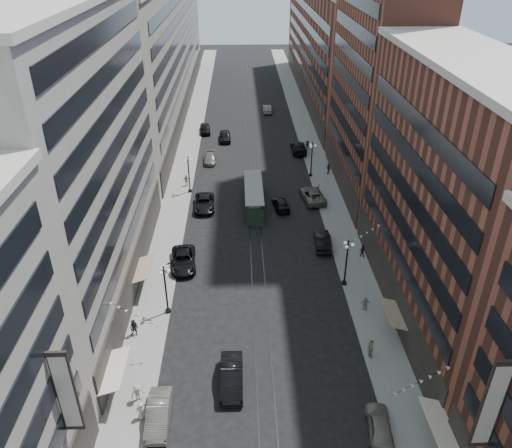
{
  "coord_description": "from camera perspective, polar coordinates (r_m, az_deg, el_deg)",
  "views": [
    {
      "loc": [
        -1.75,
        -10.92,
        32.66
      ],
      "look_at": [
        -0.14,
        36.84,
        5.0
      ],
      "focal_mm": 35.0,
      "sensor_mm": 36.0,
      "label": 1
    }
  ],
  "objects": [
    {
      "name": "car_13",
      "position": [
        92.87,
        -3.57,
        9.98
      ],
      "size": [
        2.22,
        5.12,
        1.72
      ],
      "primitive_type": "imported",
      "rotation": [
        0.0,
        0.0,
        0.04
      ],
      "color": "black",
      "rests_on": "ground"
    },
    {
      "name": "car_9",
      "position": [
        97.2,
        -5.85,
        10.79
      ],
      "size": [
        2.33,
        4.99,
        1.65
      ],
      "primitive_type": "imported",
      "rotation": [
        0.0,
        0.0,
        0.08
      ],
      "color": "black",
      "rests_on": "ground"
    },
    {
      "name": "car_8",
      "position": [
        83.71,
        -5.29,
        7.48
      ],
      "size": [
        2.1,
        4.83,
        1.38
      ],
      "primitive_type": "imported",
      "rotation": [
        0.0,
        0.0,
        0.03
      ],
      "color": "#636258",
      "rests_on": "ground"
    },
    {
      "name": "lamppost_sw_mid",
      "position": [
        72.63,
        -7.69,
        5.76
      ],
      "size": [
        1.03,
        1.14,
        5.52
      ],
      "color": "black",
      "rests_on": "sidewalk_west"
    },
    {
      "name": "rail_east",
      "position": [
        87.29,
        -0.19,
        8.1
      ],
      "size": [
        0.12,
        180.0,
        0.02
      ],
      "primitive_type": "cube",
      "color": "#2D2D33",
      "rests_on": "ground"
    },
    {
      "name": "sidewalk_east",
      "position": [
        88.16,
        6.59,
        8.17
      ],
      "size": [
        4.0,
        180.0,
        0.15
      ],
      "primitive_type": "cube",
      "color": "gray",
      "rests_on": "ground"
    },
    {
      "name": "car_extra_0",
      "position": [
        68.74,
        2.85,
        2.31
      ],
      "size": [
        2.55,
        4.97,
        1.38
      ],
      "primitive_type": "imported",
      "rotation": [
        0.0,
        0.0,
        3.28
      ],
      "color": "black",
      "rests_on": "ground"
    },
    {
      "name": "lamppost_se_mid",
      "position": [
        77.61,
        6.38,
        7.48
      ],
      "size": [
        1.03,
        1.14,
        5.52
      ],
      "color": "black",
      "rests_on": "sidewalk_east"
    },
    {
      "name": "pedestrian_extra_1",
      "position": [
        51.33,
        12.39,
        -8.87
      ],
      "size": [
        1.01,
        0.5,
        1.69
      ],
      "primitive_type": "imported",
      "rotation": [
        0.0,
        0.0,
        3.09
      ],
      "color": "#A39887",
      "rests_on": "sidewalk_east"
    },
    {
      "name": "pedestrian_9",
      "position": [
        88.46,
        5.9,
        8.93
      ],
      "size": [
        1.12,
        0.51,
        1.69
      ],
      "primitive_type": "imported",
      "rotation": [
        0.0,
        0.0,
        0.05
      ],
      "color": "black",
      "rests_on": "sidewalk_east"
    },
    {
      "name": "building_east_far",
      "position": [
        119.23,
        7.6,
        19.84
      ],
      "size": [
        8.0,
        72.0,
        24.0
      ],
      "primitive_type": "cube",
      "color": "brown",
      "rests_on": "ground"
    },
    {
      "name": "building_east_mid",
      "position": [
        47.89,
        21.36,
        2.3
      ],
      "size": [
        8.0,
        30.0,
        24.0
      ],
      "primitive_type": "cube",
      "color": "brown",
      "rests_on": "ground"
    },
    {
      "name": "car_7",
      "position": [
        69.0,
        -5.92,
        2.4
      ],
      "size": [
        2.93,
        5.92,
        1.62
      ],
      "primitive_type": "imported",
      "rotation": [
        0.0,
        0.0,
        0.04
      ],
      "color": "black",
      "rests_on": "ground"
    },
    {
      "name": "car_14",
      "position": [
        108.84,
        1.28,
        13.03
      ],
      "size": [
        1.68,
        4.78,
        1.57
      ],
      "primitive_type": "imported",
      "rotation": [
        0.0,
        0.0,
        3.14
      ],
      "color": "gray",
      "rests_on": "ground"
    },
    {
      "name": "streetcar",
      "position": [
        68.84,
        -0.27,
        3.07
      ],
      "size": [
        2.47,
        11.14,
        3.08
      ],
      "color": "#223525",
      "rests_on": "ground"
    },
    {
      "name": "pedestrian_2",
      "position": [
        48.73,
        -13.75,
        -11.46
      ],
      "size": [
        0.96,
        0.68,
        1.79
      ],
      "primitive_type": "imported",
      "rotation": [
        0.0,
        0.0,
        -0.25
      ],
      "color": "black",
      "rests_on": "sidewalk_west"
    },
    {
      "name": "sidewalk_west",
      "position": [
        87.73,
        -7.92,
        7.96
      ],
      "size": [
        4.0,
        180.0,
        0.15
      ],
      "primitive_type": "cube",
      "color": "gray",
      "rests_on": "ground"
    },
    {
      "name": "pedestrian_5",
      "position": [
        56.55,
        -9.5,
        -4.57
      ],
      "size": [
        1.45,
        0.6,
        1.52
      ],
      "primitive_type": "imported",
      "rotation": [
        0.0,
        0.0,
        -0.14
      ],
      "color": "black",
      "rests_on": "sidewalk_west"
    },
    {
      "name": "rail_west",
      "position": [
        87.27,
        -1.11,
        8.08
      ],
      "size": [
        0.12,
        180.0,
        0.02
      ],
      "primitive_type": "cube",
      "color": "#2D2D33",
      "rests_on": "ground"
    },
    {
      "name": "car_2",
      "position": [
        57.24,
        -8.29,
        -4.1
      ],
      "size": [
        3.23,
        6.09,
        1.63
      ],
      "primitive_type": "imported",
      "rotation": [
        0.0,
        0.0,
        0.09
      ],
      "color": "black",
      "rests_on": "ground"
    },
    {
      "name": "pedestrian_extra_2",
      "position": [
        43.15,
        -13.4,
        -18.26
      ],
      "size": [
        1.17,
        0.93,
        1.69
      ],
      "primitive_type": "imported",
      "rotation": [
        0.0,
        0.0,
        0.52
      ],
      "color": "#A49F88",
      "rests_on": "sidewalk_west"
    },
    {
      "name": "pedestrian_6",
      "position": [
        75.45,
        -7.96,
        4.97
      ],
      "size": [
        1.12,
        0.78,
        1.76
      ],
      "primitive_type": "imported",
      "rotation": [
        0.0,
        0.0,
        3.47
      ],
      "color": "#B0A191",
      "rests_on": "sidewalk_west"
    },
    {
      "name": "pedestrian_extra_0",
      "position": [
        79.59,
        8.28,
        6.31
      ],
      "size": [
        0.81,
        1.11,
        1.72
      ],
      "primitive_type": "imported",
      "rotation": [
        0.0,
        0.0,
        5.11
      ],
      "color": "black",
      "rests_on": "sidewalk_east"
    },
    {
      "name": "car_10",
      "position": [
        60.65,
        7.61,
        -1.88
      ],
      "size": [
        2.05,
        5.18,
        1.68
      ],
      "primitive_type": "imported",
      "rotation": [
        0.0,
        0.0,
        3.09
      ],
      "color": "black",
      "rests_on": "ground"
    },
    {
      "name": "pedestrian_4",
      "position": [
        46.48,
        12.99,
        -13.64
      ],
      "size": [
        0.54,
        1.15,
        1.95
      ],
      "primitive_type": "imported",
      "rotation": [
        0.0,
        0.0,
        1.59
      ],
      "color": "#9E9A83",
      "rests_on": "sidewalk_east"
    },
    {
      "name": "car_12",
      "position": [
        87.81,
        4.89,
        8.73
      ],
      "size": [
        2.46,
        6.02,
        1.75
      ],
      "primitive_type": "imported",
      "rotation": [
        0.0,
        0.0,
        3.14
      ],
      "color": "black",
      "rests_on": "ground"
    },
    {
      "name": "building_west_mid",
      "position": [
        50.1,
        -19.63,
        6.4
      ],
      "size": [
        8.0,
        36.0,
        28.0
      ],
      "primitive_type": "cube",
      "color": "#9F998D",
      "rests_on": "ground"
    },
    {
      "name": "lamppost_sw_far",
      "position": [
        49.44,
        -10.29,
        -7.24
      ],
      "size": [
        1.03,
        1.14,
        5.52
      ],
      "color": "black",
      "rests_on": "sidewalk_west"
    },
    {
      "name": "car_5",
      "position": [
        43.41,
        -2.81,
        -17.04
      ],
      "size": [
        1.88,
        5.38,
        1.77
      ],
      "primitive_type": "imported",
      "rotation": [
        0.0,
        0.0,
        0.0
      ],
      "color": "black",
      "rests_on": "ground"
    },
    {
      "name": "car_4",
      "position": [
        41.53,
        13.94,
        -21.4
      ],
      "size": [
        2.24,
        4.57,
        1.5
      ],
      "primitive_type": "imported",
      "rotation": [
        0.0,
        0.0,
        3.03
      ],
      "color": "gray",
      "rests_on": "ground"
    },
    {
      "name": "car_1",
      "position": [
        41.69,
        -11.12,
        -20.53
      ],
      "size": [
        1.81,
        4.96,
        1.62
      ],
      "primitive_type": "imported",
      "rotation": [
        0.0,
        0.0,
        0.02
      ],
      "color": "slate",
      "rests_on": "ground"
    },
    {
      "name": "ground",
      "position": [
        78.1,
        -0.47,
        5.34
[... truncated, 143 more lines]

